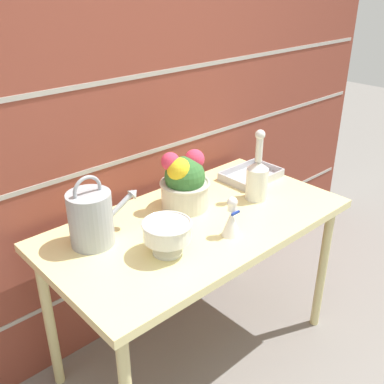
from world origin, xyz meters
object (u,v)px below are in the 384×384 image
crystal_pedestal_bowl (167,232)px  figurine_vase (232,220)px  watering_can (92,218)px  flower_planter (184,182)px  wire_tray (251,176)px  glass_decanter (257,177)px

crystal_pedestal_bowl → figurine_vase: size_ratio=1.12×
watering_can → figurine_vase: watering_can is taller
flower_planter → figurine_vase: flower_planter is taller
watering_can → wire_tray: bearing=-0.8°
figurine_vase → wire_tray: (0.48, 0.30, -0.06)m
glass_decanter → figurine_vase: glass_decanter is taller
figurine_vase → wire_tray: bearing=32.7°
glass_decanter → wire_tray: size_ratio=1.14×
figurine_vase → watering_can: bearing=143.9°
crystal_pedestal_bowl → glass_decanter: bearing=6.5°
flower_planter → wire_tray: bearing=0.5°
glass_decanter → figurine_vase: bearing=-156.2°
watering_can → crystal_pedestal_bowl: (0.17, -0.24, -0.02)m
figurine_vase → wire_tray: 0.57m
flower_planter → glass_decanter: size_ratio=0.80×
watering_can → crystal_pedestal_bowl: size_ratio=1.68×
crystal_pedestal_bowl → wire_tray: 0.78m
glass_decanter → wire_tray: 0.25m
crystal_pedestal_bowl → figurine_vase: (0.27, -0.07, -0.02)m
crystal_pedestal_bowl → figurine_vase: bearing=-15.2°
wire_tray → figurine_vase: bearing=-147.3°
watering_can → flower_planter: size_ratio=1.18×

